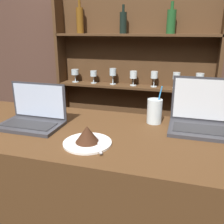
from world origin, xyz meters
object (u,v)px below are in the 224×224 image
(cake_plate, at_px, (87,137))
(water_glass, at_px, (155,111))
(laptop_near, at_px, (33,116))
(laptop_far, at_px, (200,118))

(cake_plate, distance_m, water_glass, 0.44)
(laptop_near, bearing_deg, water_glass, 19.33)
(cake_plate, height_order, water_glass, water_glass)
(laptop_far, distance_m, water_glass, 0.24)
(cake_plate, relative_size, water_glass, 1.05)
(laptop_near, distance_m, water_glass, 0.65)
(laptop_far, relative_size, cake_plate, 1.39)
(cake_plate, bearing_deg, laptop_far, 34.46)
(laptop_far, bearing_deg, water_glass, 175.02)
(laptop_far, relative_size, water_glass, 1.46)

